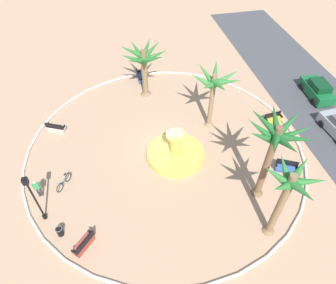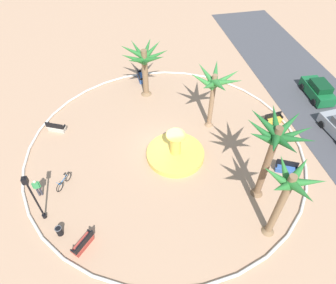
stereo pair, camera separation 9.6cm
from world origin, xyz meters
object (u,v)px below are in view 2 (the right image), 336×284
(lamppost, at_px, (33,195))
(palm_tree_by_curb, at_px, (275,142))
(person_cyclist_helmet, at_px, (37,187))
(bench_west, at_px, (273,120))
(trash_bin, at_px, (59,231))
(palm_tree_far_side, at_px, (144,60))
(bench_north, at_px, (286,168))
(palm_tree_mid_plaza, at_px, (287,191))
(palm_tree_near_fountain, at_px, (214,85))
(bicycle_red_frame, at_px, (64,182))
(fountain, at_px, (175,153))
(bench_southeast, at_px, (83,244))
(bench_east, at_px, (140,77))
(parked_car_leftmost, at_px, (318,90))
(bench_southwest, at_px, (56,128))

(lamppost, bearing_deg, palm_tree_by_curb, 85.85)
(person_cyclist_helmet, bearing_deg, bench_west, 100.92)
(palm_tree_by_curb, height_order, trash_bin, palm_tree_by_curb)
(palm_tree_far_side, xyz_separation_m, bench_north, (11.89, 8.82, -3.34))
(palm_tree_mid_plaza, relative_size, bench_west, 3.67)
(palm_tree_near_fountain, relative_size, bicycle_red_frame, 3.69)
(palm_tree_near_fountain, bearing_deg, fountain, -51.41)
(bench_southeast, bearing_deg, trash_bin, -128.85)
(bench_east, height_order, parked_car_leftmost, parked_car_leftmost)
(bench_east, height_order, person_cyclist_helmet, person_cyclist_helmet)
(parked_car_leftmost, bearing_deg, palm_tree_by_curb, -47.21)
(palm_tree_mid_plaza, bearing_deg, bench_southwest, -132.18)
(bench_north, bearing_deg, palm_tree_by_curb, -64.25)
(palm_tree_mid_plaza, bearing_deg, bench_west, 153.25)
(palm_tree_mid_plaza, xyz_separation_m, bench_east, (-18.64, -5.66, -4.12))
(fountain, height_order, bench_west, fountain)
(bicycle_red_frame, bearing_deg, bench_west, 100.16)
(fountain, relative_size, bench_east, 2.82)
(bench_southeast, xyz_separation_m, parked_car_leftmost, (-11.03, 22.36, 0.43))
(bench_southwest, height_order, bicycle_red_frame, bench_southwest)
(palm_tree_by_curb, xyz_separation_m, lamppost, (-1.07, -14.71, -2.65))
(palm_tree_near_fountain, relative_size, bench_southwest, 3.25)
(palm_tree_by_curb, height_order, lamppost, palm_tree_by_curb)
(parked_car_leftmost, bearing_deg, trash_bin, -67.57)
(palm_tree_by_curb, relative_size, person_cyclist_helmet, 3.98)
(palm_tree_mid_plaza, distance_m, palm_tree_far_side, 17.13)
(palm_tree_by_curb, relative_size, palm_tree_far_side, 1.34)
(person_cyclist_helmet, bearing_deg, palm_tree_near_fountain, 108.58)
(parked_car_leftmost, bearing_deg, fountain, -72.45)
(palm_tree_mid_plaza, relative_size, bench_north, 3.65)
(palm_tree_by_curb, xyz_separation_m, palm_tree_far_side, (-13.30, -5.90, -1.54))
(palm_tree_by_curb, distance_m, bench_east, 17.57)
(fountain, bearing_deg, trash_bin, -59.87)
(bench_north, bearing_deg, trash_bin, -83.78)
(palm_tree_mid_plaza, bearing_deg, trash_bin, -100.89)
(bench_north, bearing_deg, parked_car_leftmost, 137.81)
(palm_tree_by_curb, relative_size, palm_tree_mid_plaza, 1.11)
(palm_tree_near_fountain, bearing_deg, bench_east, -148.32)
(palm_tree_mid_plaza, distance_m, bench_southeast, 12.45)
(palm_tree_mid_plaza, xyz_separation_m, person_cyclist_helmet, (-5.89, -14.63, -3.52))
(bench_north, height_order, bench_southeast, same)
(palm_tree_mid_plaza, xyz_separation_m, bench_southeast, (-1.34, -11.68, -4.12))
(palm_tree_by_curb, bearing_deg, palm_tree_near_fountain, -171.39)
(palm_tree_far_side, height_order, bench_southeast, palm_tree_far_side)
(palm_tree_near_fountain, distance_m, person_cyclist_helmet, 15.08)
(palm_tree_far_side, height_order, trash_bin, palm_tree_far_side)
(palm_tree_far_side, bearing_deg, bench_southeast, -22.77)
(palm_tree_far_side, bearing_deg, bicycle_red_frame, -37.73)
(fountain, relative_size, lamppost, 1.04)
(bench_east, bearing_deg, lamppost, -30.35)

